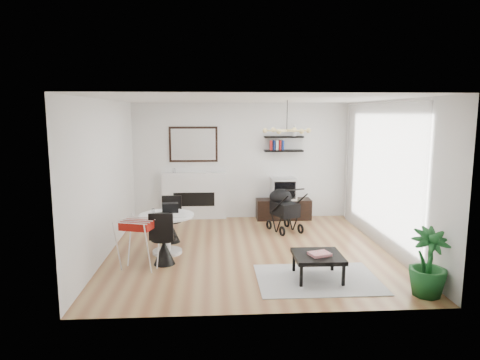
{
  "coord_description": "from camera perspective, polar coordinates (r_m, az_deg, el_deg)",
  "views": [
    {
      "loc": [
        -0.64,
        -7.45,
        2.46
      ],
      "look_at": [
        -0.15,
        0.4,
        1.23
      ],
      "focal_mm": 32.0,
      "sensor_mm": 36.0,
      "label": 1
    }
  ],
  "objects": [
    {
      "name": "shelf_upper",
      "position": [
        9.97,
        5.86,
        5.73
      ],
      "size": [
        0.9,
        0.25,
        0.04
      ],
      "primitive_type": "cube",
      "color": "black",
      "rests_on": "wall_back"
    },
    {
      "name": "chair_near",
      "position": [
        7.19,
        -10.12,
        -8.89
      ],
      "size": [
        0.43,
        0.44,
        0.9
      ],
      "rotation": [
        0.0,
        0.0,
        3.05
      ],
      "color": "black",
      "rests_on": "floor"
    },
    {
      "name": "wall_left",
      "position": [
        7.76,
        -17.42,
        0.24
      ],
      "size": [
        0.0,
        5.0,
        5.0
      ],
      "primitive_type": "plane",
      "rotation": [
        1.57,
        0.0,
        1.57
      ],
      "color": "white",
      "rests_on": "floor"
    },
    {
      "name": "ceiling",
      "position": [
        7.48,
        1.35,
        10.71
      ],
      "size": [
        5.0,
        5.0,
        0.0
      ],
      "primitive_type": "plane",
      "color": "white",
      "rests_on": "wall_back"
    },
    {
      "name": "floor",
      "position": [
        7.87,
        1.27,
        -9.33
      ],
      "size": [
        5.0,
        5.0,
        0.0
      ],
      "primitive_type": "plane",
      "color": "brown",
      "rests_on": "ground"
    },
    {
      "name": "shelf_lower",
      "position": [
        9.99,
        5.83,
        3.9
      ],
      "size": [
        0.9,
        0.25,
        0.04
      ],
      "primitive_type": "cube",
      "color": "black",
      "rests_on": "wall_back"
    },
    {
      "name": "newspaper",
      "position": [
        7.52,
        -8.55,
        -4.69
      ],
      "size": [
        0.37,
        0.32,
        0.01
      ],
      "primitive_type": "cube",
      "rotation": [
        0.0,
        0.0,
        0.06
      ],
      "color": "silver",
      "rests_on": "dining_table"
    },
    {
      "name": "coffee_table",
      "position": [
        6.59,
        10.34,
        -10.08
      ],
      "size": [
        0.72,
        0.72,
        0.37
      ],
      "rotation": [
        0.0,
        0.0,
        -0.01
      ],
      "color": "black",
      "rests_on": "rug"
    },
    {
      "name": "stroller",
      "position": [
        9.09,
        5.81,
        -4.14
      ],
      "size": [
        0.73,
        0.89,
        0.98
      ],
      "rotation": [
        0.0,
        0.0,
        0.37
      ],
      "color": "black",
      "rests_on": "floor"
    },
    {
      "name": "pendant_lamp",
      "position": [
        7.87,
        6.26,
        6.57
      ],
      "size": [
        0.9,
        0.9,
        0.1
      ],
      "primitive_type": null,
      "color": "#D2B96E",
      "rests_on": "ceiling"
    },
    {
      "name": "crt_tv",
      "position": [
        10.0,
        5.79,
        -1.15
      ],
      "size": [
        0.58,
        0.5,
        0.5
      ],
      "color": "silver",
      "rests_on": "tv_console"
    },
    {
      "name": "tv_console",
      "position": [
        10.1,
        5.81,
        -3.87
      ],
      "size": [
        1.26,
        0.44,
        0.47
      ],
      "primitive_type": "cube",
      "color": "black",
      "rests_on": "floor"
    },
    {
      "name": "chair_far",
      "position": [
        8.39,
        -9.16,
        -6.32
      ],
      "size": [
        0.42,
        0.42,
        0.88
      ],
      "rotation": [
        0.0,
        0.0,
        -0.03
      ],
      "color": "black",
      "rests_on": "floor"
    },
    {
      "name": "wall_right",
      "position": [
        8.16,
        19.09,
        0.57
      ],
      "size": [
        0.0,
        5.0,
        5.0
      ],
      "primitive_type": "plane",
      "rotation": [
        1.57,
        0.0,
        -1.57
      ],
      "color": "white",
      "rests_on": "floor"
    },
    {
      "name": "wall_back",
      "position": [
        10.03,
        0.1,
        2.53
      ],
      "size": [
        5.0,
        0.0,
        5.0
      ],
      "primitive_type": "plane",
      "rotation": [
        1.57,
        0.0,
        0.0
      ],
      "color": "white",
      "rests_on": "floor"
    },
    {
      "name": "laptop",
      "position": [
        7.6,
        -10.63,
        -4.54
      ],
      "size": [
        0.39,
        0.33,
        0.03
      ],
      "primitive_type": "imported",
      "rotation": [
        0.0,
        0.0,
        0.42
      ],
      "color": "black",
      "rests_on": "dining_table"
    },
    {
      "name": "dining_table",
      "position": [
        7.69,
        -9.74,
        -6.3
      ],
      "size": [
        0.96,
        0.96,
        0.7
      ],
      "color": "white",
      "rests_on": "floor"
    },
    {
      "name": "drying_rack",
      "position": [
        7.01,
        -13.38,
        -8.18
      ],
      "size": [
        0.68,
        0.65,
        0.82
      ],
      "rotation": [
        0.0,
        0.0,
        -0.3
      ],
      "color": "white",
      "rests_on": "floor"
    },
    {
      "name": "sheer_curtain",
      "position": [
        8.3,
        17.93,
        0.76
      ],
      "size": [
        0.04,
        3.6,
        2.6
      ],
      "primitive_type": "cube",
      "color": "white",
      "rests_on": "wall_right"
    },
    {
      "name": "magazines",
      "position": [
        6.53,
        10.58,
        -9.67
      ],
      "size": [
        0.35,
        0.31,
        0.04
      ],
      "primitive_type": "cube",
      "rotation": [
        0.0,
        0.0,
        0.31
      ],
      "color": "#DF3745",
      "rests_on": "coffee_table"
    },
    {
      "name": "black_bag",
      "position": [
        7.77,
        -9.29,
        -3.67
      ],
      "size": [
        0.31,
        0.21,
        0.17
      ],
      "primitive_type": "cube",
      "rotation": [
        0.0,
        0.0,
        0.16
      ],
      "color": "black",
      "rests_on": "dining_table"
    },
    {
      "name": "rug",
      "position": [
        6.67,
        10.29,
        -12.86
      ],
      "size": [
        1.81,
        1.3,
        0.01
      ],
      "primitive_type": "cube",
      "color": "#A8A8A8",
      "rests_on": "floor"
    },
    {
      "name": "potted_plant",
      "position": [
        6.41,
        23.81,
        -10.04
      ],
      "size": [
        0.54,
        0.54,
        0.93
      ],
      "primitive_type": "imported",
      "rotation": [
        0.0,
        0.0,
        0.04
      ],
      "color": "#16501F",
      "rests_on": "floor"
    },
    {
      "name": "fireplace",
      "position": [
        10.04,
        -6.15,
        -1.35
      ],
      "size": [
        1.5,
        0.17,
        2.16
      ],
      "color": "white",
      "rests_on": "floor"
    },
    {
      "name": "drinking_glass",
      "position": [
        7.75,
        -11.5,
        -4.07
      ],
      "size": [
        0.05,
        0.05,
        0.09
      ],
      "primitive_type": "cylinder",
      "color": "white",
      "rests_on": "dining_table"
    }
  ]
}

